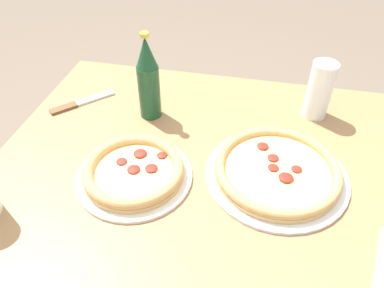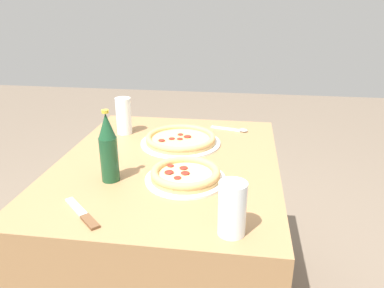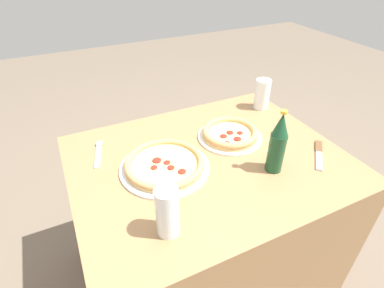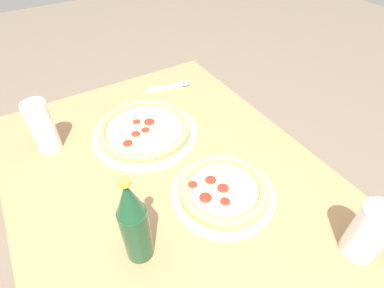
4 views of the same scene
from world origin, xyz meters
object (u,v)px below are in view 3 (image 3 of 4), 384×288
(glass_lemonade, at_px, (168,214))
(beer_bottle, at_px, (278,143))
(pizza_salami, at_px, (164,164))
(spoon, at_px, (99,150))
(glass_red_wine, at_px, (262,96))
(pizza_margherita, at_px, (230,134))
(knife, at_px, (319,153))

(glass_lemonade, bearing_deg, beer_bottle, -168.06)
(glass_lemonade, bearing_deg, pizza_salami, -109.01)
(spoon, bearing_deg, glass_red_wine, -178.33)
(glass_lemonade, xyz_separation_m, glass_red_wine, (-0.69, -0.50, -0.01))
(glass_lemonade, height_order, beer_bottle, beer_bottle)
(pizza_salami, relative_size, spoon, 1.90)
(beer_bottle, bearing_deg, glass_red_wine, -120.76)
(pizza_margherita, height_order, pizza_salami, pizza_margherita)
(beer_bottle, height_order, spoon, beer_bottle)
(beer_bottle, relative_size, knife, 1.56)
(pizza_salami, bearing_deg, glass_lemonade, 70.99)
(beer_bottle, relative_size, spoon, 1.40)
(glass_lemonade, distance_m, beer_bottle, 0.46)
(glass_red_wine, height_order, beer_bottle, beer_bottle)
(knife, bearing_deg, glass_lemonade, 7.69)
(knife, bearing_deg, glass_red_wine, -93.48)
(glass_red_wine, relative_size, knife, 0.94)
(pizza_margherita, relative_size, glass_lemonade, 1.67)
(pizza_salami, relative_size, glass_lemonade, 2.05)
(pizza_salami, distance_m, beer_bottle, 0.40)
(beer_bottle, bearing_deg, glass_lemonade, 11.94)
(knife, xyz_separation_m, spoon, (0.76, -0.39, 0.00))
(beer_bottle, bearing_deg, pizza_salami, -26.15)
(pizza_salami, xyz_separation_m, spoon, (0.20, -0.21, -0.01))
(pizza_margherita, xyz_separation_m, knife, (-0.25, 0.25, -0.02))
(glass_lemonade, bearing_deg, spoon, -77.80)
(pizza_margherita, xyz_separation_m, glass_red_wine, (-0.28, -0.16, 0.04))
(pizza_margherita, relative_size, glass_red_wine, 1.85)
(glass_lemonade, height_order, spoon, glass_lemonade)
(knife, bearing_deg, beer_bottle, -1.23)
(pizza_margherita, distance_m, glass_lemonade, 0.53)
(pizza_margherita, bearing_deg, spoon, -15.22)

